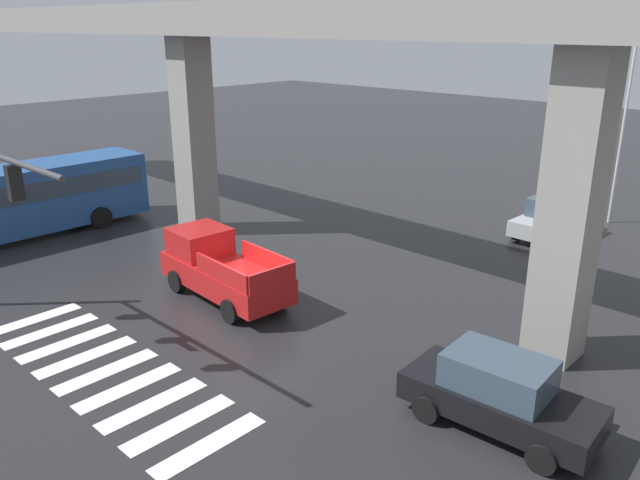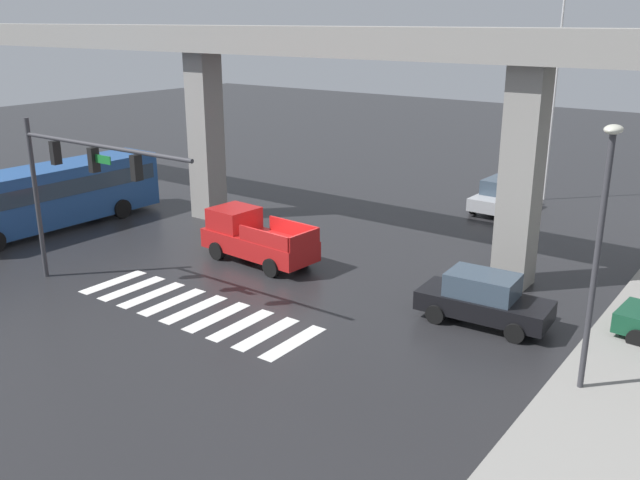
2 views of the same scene
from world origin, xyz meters
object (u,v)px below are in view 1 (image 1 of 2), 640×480
object	(u,v)px
sedan_silver	(552,217)
flagpole	(635,68)
city_bus	(16,198)
sedan_black	(499,393)
pickup_truck	(220,268)

from	to	relation	value
sedan_silver	flagpole	world-z (taller)	flagpole
city_bus	sedan_black	xyz separation A→B (m)	(21.19, 1.85, -0.87)
sedan_black	city_bus	bearing A→B (deg)	-175.00
pickup_truck	city_bus	bearing A→B (deg)	-169.34
city_bus	sedan_silver	size ratio (longest dim) A/B	2.49
pickup_truck	sedan_silver	world-z (taller)	pickup_truck
pickup_truck	flagpole	size ratio (longest dim) A/B	0.44
sedan_silver	flagpole	xyz separation A→B (m)	(1.19, 3.71, 5.98)
flagpole	sedan_black	bearing A→B (deg)	-77.81
sedan_black	sedan_silver	bearing A→B (deg)	109.84
city_bus	sedan_silver	distance (m)	22.52
city_bus	sedan_black	size ratio (longest dim) A/B	2.46
pickup_truck	sedan_black	xyz separation A→B (m)	(10.22, -0.21, -0.14)
flagpole	city_bus	bearing A→B (deg)	-132.08
sedan_black	flagpole	size ratio (longest dim) A/B	0.37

